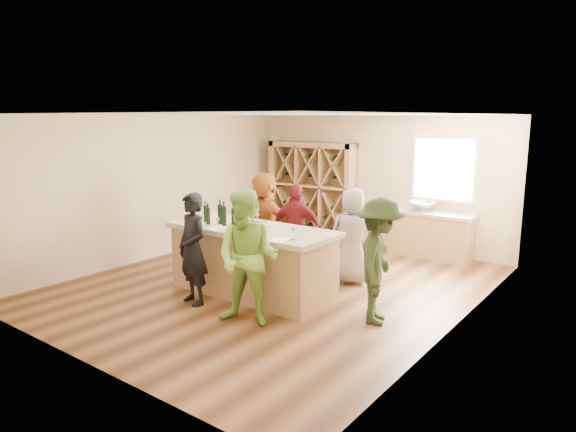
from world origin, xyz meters
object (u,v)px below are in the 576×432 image
Objects in this scene: sink at (422,206)px; person_far_left at (265,218)px; wine_bottle_c at (220,214)px; person_far_mid at (297,230)px; person_near_left at (193,249)px; person_far_right at (352,236)px; wine_bottle_d at (224,216)px; wine_bottle_f at (241,221)px; wine_rack at (312,190)px; wine_bottle_b at (208,216)px; wine_bottle_a at (205,214)px; person_server at (379,261)px; tasting_counter_base at (252,263)px; person_near_right at (248,258)px; wine_bottle_e at (234,218)px.

person_far_left reaches higher than sink.
person_far_mid is (0.51, 1.38, -0.43)m from wine_bottle_c.
person_near_left is 1.04× the size of person_far_right.
wine_bottle_d is 1.04× the size of wine_bottle_f.
wine_rack reaches higher than wine_bottle_f.
wine_bottle_b is 1.78m from person_far_left.
wine_bottle_a is 0.17× the size of person_far_mid.
wine_rack is at bearing -60.42° from person_far_right.
wine_rack is 2.44m from person_far_left.
person_server is 2.43m from person_far_mid.
person_far_mid reaches higher than wine_bottle_a.
person_far_mid is (0.64, 1.52, -0.41)m from wine_bottle_b.
wine_bottle_b is at bearing 48.28° from person_far_mid.
sink is at bearing 65.43° from wine_bottle_c.
sink is 4.25m from wine_bottle_f.
wine_bottle_c is (-1.78, -3.89, 0.23)m from sink.
wine_bottle_c reaches higher than tasting_counter_base.
person_far_right is (1.53, 1.55, -0.43)m from wine_bottle_c.
wine_bottle_d reaches higher than sink.
person_far_right is at bearing 21.85° from person_server.
wine_bottle_f is (-0.70, 0.64, 0.31)m from person_near_right.
person_far_right is at bearing 40.01° from wine_bottle_a.
wine_bottle_e is at bearing -2.29° from wine_bottle_c.
wine_bottle_a is (-2.10, -3.90, 0.20)m from sink.
person_near_left is 5.60× the size of wine_bottle_f.
wine_rack is at bearing 110.94° from tasting_counter_base.
wine_bottle_c reaches higher than wine_bottle_d.
person_server is 0.98× the size of person_far_left.
person_server is at bearing -45.80° from wine_rack.
wine_bottle_d is at bearing -154.76° from tasting_counter_base.
sink is 1.71× the size of wine_bottle_c.
person_server is (2.67, 0.27, -0.38)m from wine_bottle_c.
wine_bottle_f is (0.93, -0.17, 0.02)m from wine_bottle_a.
wine_bottle_c is 1.67m from person_far_left.
sink is 1.92× the size of wine_bottle_e.
wine_bottle_d is (1.07, -4.04, 0.14)m from wine_rack.
person_near_left reaches higher than wine_bottle_b.
wine_bottle_f reaches higher than wine_bottle_e.
person_far_left is (-0.54, 1.66, -0.36)m from wine_bottle_d.
wine_bottle_c is at bearing 50.92° from person_far_mid.
person_near_left reaches higher than sink.
wine_rack is at bearing 104.87° from wine_bottle_d.
person_far_left reaches higher than person_near_left.
wine_bottle_b is 0.15× the size of person_near_right.
person_far_left is (-0.06, 1.60, -0.33)m from wine_bottle_a.
wine_bottle_c is 0.18× the size of person_server.
wine_bottle_f is at bearing 45.86° from person_far_right.
wine_bottle_e is 0.16× the size of person_server.
person_far_mid is (1.43, -2.58, -0.29)m from wine_rack.
wine_bottle_c reaches higher than wine_bottle_e.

